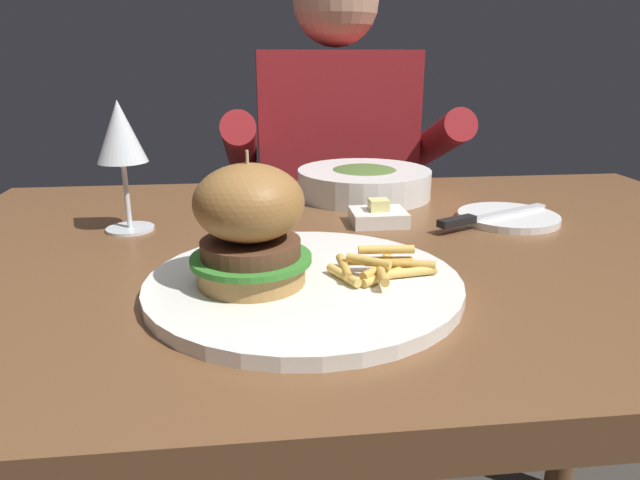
% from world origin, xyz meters
% --- Properties ---
extents(dining_table, '(1.17, 0.77, 0.74)m').
position_xyz_m(dining_table, '(0.00, 0.00, 0.64)').
color(dining_table, brown).
rests_on(dining_table, ground).
extents(main_plate, '(0.32, 0.32, 0.01)m').
position_xyz_m(main_plate, '(-0.10, -0.15, 0.75)').
color(main_plate, white).
rests_on(main_plate, dining_table).
extents(burger_sandwich, '(0.12, 0.12, 0.13)m').
position_xyz_m(burger_sandwich, '(-0.15, -0.15, 0.81)').
color(burger_sandwich, '#B78447').
rests_on(burger_sandwich, main_plate).
extents(fries_pile, '(0.11, 0.08, 0.03)m').
position_xyz_m(fries_pile, '(-0.02, -0.15, 0.77)').
color(fries_pile, '#E0B251').
rests_on(fries_pile, main_plate).
extents(wine_glass, '(0.07, 0.07, 0.17)m').
position_xyz_m(wine_glass, '(-0.32, 0.09, 0.87)').
color(wine_glass, silver).
rests_on(wine_glass, dining_table).
extents(bread_plate, '(0.14, 0.14, 0.01)m').
position_xyz_m(bread_plate, '(0.22, 0.08, 0.74)').
color(bread_plate, white).
rests_on(bread_plate, dining_table).
extents(table_knife, '(0.19, 0.10, 0.01)m').
position_xyz_m(table_knife, '(0.17, 0.05, 0.75)').
color(table_knife, silver).
rests_on(table_knife, bread_plate).
extents(butter_dish, '(0.08, 0.07, 0.04)m').
position_xyz_m(butter_dish, '(0.03, 0.08, 0.75)').
color(butter_dish, white).
rests_on(butter_dish, dining_table).
extents(soup_bowl, '(0.22, 0.22, 0.05)m').
position_xyz_m(soup_bowl, '(0.04, 0.25, 0.77)').
color(soup_bowl, white).
rests_on(soup_bowl, dining_table).
extents(diner_person, '(0.51, 0.36, 1.18)m').
position_xyz_m(diner_person, '(0.05, 0.66, 0.56)').
color(diner_person, '#282833').
rests_on(diner_person, ground).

